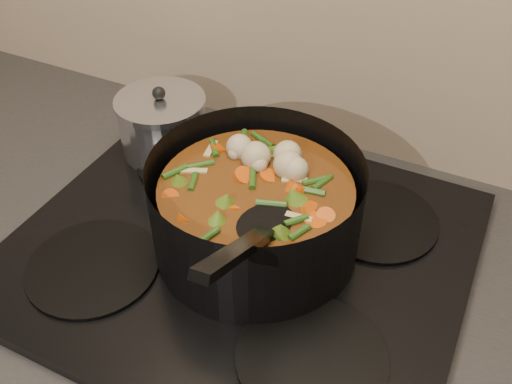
% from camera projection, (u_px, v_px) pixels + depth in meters
% --- Properties ---
extents(stovetop, '(0.62, 0.54, 0.03)m').
position_uv_depth(stovetop, '(241.00, 248.00, 0.82)').
color(stovetop, black).
rests_on(stovetop, counter).
extents(stockpot, '(0.32, 0.40, 0.21)m').
position_uv_depth(stockpot, '(256.00, 211.00, 0.77)').
color(stockpot, black).
rests_on(stockpot, stovetop).
extents(saucepan, '(0.15, 0.15, 0.12)m').
position_uv_depth(saucepan, '(163.00, 125.00, 0.95)').
color(saucepan, silver).
rests_on(saucepan, stovetop).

